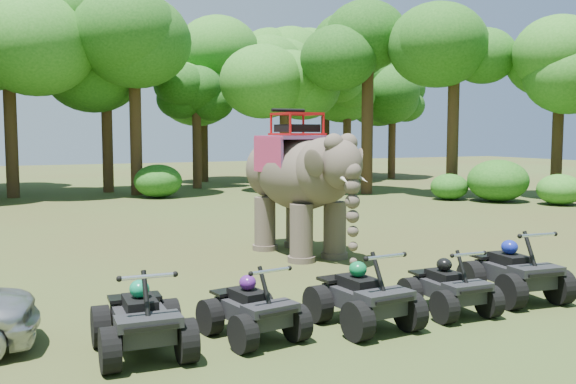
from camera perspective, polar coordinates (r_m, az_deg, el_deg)
name	(u,v)px	position (r m, az deg, el deg)	size (l,w,h in m)	color
ground	(313,291)	(13.05, 2.28, -8.79)	(110.00, 110.00, 0.00)	#47381E
elephant	(299,182)	(16.66, 0.96, 0.89)	(1.98, 4.50, 3.78)	#4F4539
atv_0	(142,310)	(9.55, -12.88, -10.19)	(1.28, 1.75, 1.30)	black
atv_1	(252,300)	(10.06, -3.18, -9.58)	(1.17, 1.60, 1.19)	black
atv_2	(363,287)	(10.67, 6.71, -8.42)	(1.28, 1.76, 1.30)	black
atv_3	(449,280)	(11.74, 14.10, -7.59)	(1.16, 1.59, 1.18)	black
atv_4	(515,264)	(13.04, 19.50, -6.01)	(1.35, 1.85, 1.37)	black
tree_0	(107,110)	(35.33, -15.83, 7.04)	(6.09, 6.09, 8.71)	#195114
tree_1	(197,128)	(36.77, -8.12, 5.62)	(4.75, 4.75, 6.79)	#195114
tree_2	(285,118)	(34.40, -0.31, 6.60)	(5.51, 5.51, 7.88)	#195114
tree_3	(368,97)	(33.44, 7.08, 8.36)	(6.96, 6.96, 9.94)	#195114
tree_4	(453,107)	(32.71, 14.49, 7.30)	(6.16, 6.16, 8.80)	#195114
tree_5	(558,122)	(33.43, 22.88, 5.77)	(5.15, 5.15, 7.36)	#195114
tree_27	(9,95)	(33.90, -23.52, 7.91)	(6.94, 6.94, 9.92)	#195114
tree_31	(347,125)	(41.10, 5.27, 5.97)	(5.11, 5.11, 7.30)	#195114
tree_34	(366,118)	(45.99, 6.93, 6.51)	(5.81, 5.81, 8.30)	#195114
tree_35	(203,114)	(41.68, -7.54, 6.89)	(6.08, 6.08, 8.69)	#195114
tree_37	(392,126)	(44.76, 9.24, 5.83)	(5.06, 5.06, 7.23)	#195114
tree_38	(135,98)	(33.46, -13.44, 8.11)	(6.84, 6.84, 9.77)	#195114
tree_42	(325,104)	(46.05, 3.34, 7.79)	(7.22, 7.22, 10.32)	#195114
tree_43	(285,108)	(43.19, -0.23, 7.48)	(6.71, 6.71, 9.59)	#195114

